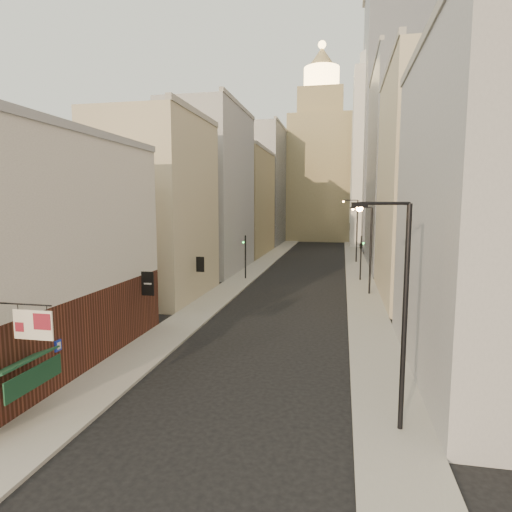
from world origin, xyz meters
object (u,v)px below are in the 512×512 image
at_px(white_tower, 373,151).
at_px(clock_tower, 320,164).
at_px(traffic_light_left, 245,249).
at_px(traffic_light_right, 361,247).
at_px(streetlamp_near, 400,305).
at_px(streetlamp_mid, 369,245).
at_px(streetlamp_far, 355,227).

bearing_deg(white_tower, clock_tower, 128.16).
height_order(traffic_light_left, traffic_light_right, same).
bearing_deg(traffic_light_right, clock_tower, -82.58).
distance_m(clock_tower, traffic_light_right, 56.59).
height_order(streetlamp_near, streetlamp_mid, streetlamp_near).
bearing_deg(clock_tower, streetlamp_near, -85.02).
relative_size(streetlamp_near, streetlamp_mid, 1.05).
relative_size(streetlamp_far, traffic_light_left, 1.81).
distance_m(clock_tower, white_tower, 17.83).
bearing_deg(clock_tower, streetlamp_mid, -82.72).
relative_size(clock_tower, traffic_light_right, 8.98).
bearing_deg(traffic_light_left, streetlamp_far, -141.17).
bearing_deg(streetlamp_far, streetlamp_mid, -87.89).
relative_size(clock_tower, streetlamp_near, 5.23).
bearing_deg(traffic_light_right, streetlamp_near, 89.59).
xyz_separation_m(streetlamp_mid, streetlamp_far, (-0.58, 22.11, 0.47)).
bearing_deg(streetlamp_mid, white_tower, 108.62).
xyz_separation_m(streetlamp_mid, traffic_light_left, (-12.97, 5.59, -1.22)).
bearing_deg(streetlamp_mid, streetlamp_far, 113.90).
xyz_separation_m(streetlamp_near, traffic_light_right, (-0.02, 32.03, -1.13)).
xyz_separation_m(white_tower, streetlamp_far, (-3.72, -25.43, -13.44)).
height_order(streetlamp_near, traffic_light_right, streetlamp_near).
bearing_deg(streetlamp_mid, clock_tower, 119.67).
distance_m(clock_tower, streetlamp_far, 41.99).
bearing_deg(traffic_light_right, traffic_light_left, 6.80).
relative_size(streetlamp_near, traffic_light_right, 1.72).
height_order(clock_tower, traffic_light_left, clock_tower).
bearing_deg(streetlamp_far, streetlamp_near, -89.09).
relative_size(clock_tower, streetlamp_far, 4.97).
bearing_deg(white_tower, streetlamp_near, -92.75).
bearing_deg(clock_tower, traffic_light_left, -95.22).
distance_m(white_tower, traffic_light_right, 43.13).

